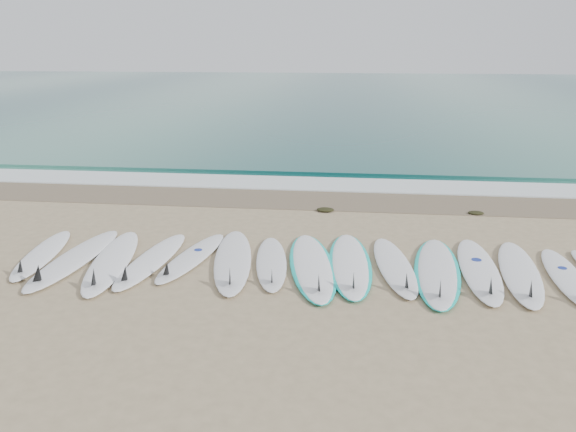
# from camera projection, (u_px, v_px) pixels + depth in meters

# --- Properties ---
(ground) EXTENTS (120.00, 120.00, 0.00)m
(ground) POSITION_uv_depth(u_px,v_px,m) (310.00, 268.00, 8.95)
(ground) COLOR tan
(ocean) EXTENTS (120.00, 55.00, 0.03)m
(ocean) POSITION_uv_depth(u_px,v_px,m) (345.00, 93.00, 39.79)
(ocean) COLOR #25655B
(ocean) RESTS_ON ground
(wet_sand_band) EXTENTS (120.00, 1.80, 0.01)m
(wet_sand_band) POSITION_uv_depth(u_px,v_px,m) (324.00, 200.00, 12.84)
(wet_sand_band) COLOR brown
(wet_sand_band) RESTS_ON ground
(foam_band) EXTENTS (120.00, 1.40, 0.04)m
(foam_band) POSITION_uv_depth(u_px,v_px,m) (327.00, 184.00, 14.16)
(foam_band) COLOR silver
(foam_band) RESTS_ON ground
(wave_crest) EXTENTS (120.00, 1.00, 0.10)m
(wave_crest) POSITION_uv_depth(u_px,v_px,m) (330.00, 170.00, 15.58)
(wave_crest) COLOR #25655B
(wave_crest) RESTS_ON ground
(surfboard_0) EXTENTS (0.87, 2.44, 0.31)m
(surfboard_0) POSITION_uv_depth(u_px,v_px,m) (41.00, 255.00, 9.38)
(surfboard_0) COLOR white
(surfboard_0) RESTS_ON ground
(surfboard_1) EXTENTS (0.72, 2.86, 0.36)m
(surfboard_1) POSITION_uv_depth(u_px,v_px,m) (73.00, 259.00, 9.16)
(surfboard_1) COLOR white
(surfboard_1) RESTS_ON ground
(surfboard_2) EXTENTS (1.08, 2.95, 0.37)m
(surfboard_2) POSITION_uv_depth(u_px,v_px,m) (111.00, 261.00, 9.06)
(surfboard_2) COLOR white
(surfboard_2) RESTS_ON ground
(surfboard_3) EXTENTS (0.73, 2.61, 0.33)m
(surfboard_3) POSITION_uv_depth(u_px,v_px,m) (150.00, 261.00, 9.11)
(surfboard_3) COLOR white
(surfboard_3) RESTS_ON ground
(surfboard_4) EXTENTS (0.90, 2.43, 0.30)m
(surfboard_4) POSITION_uv_depth(u_px,v_px,m) (190.00, 258.00, 9.25)
(surfboard_4) COLOR white
(surfboard_4) RESTS_ON ground
(surfboard_5) EXTENTS (1.08, 2.95, 0.37)m
(surfboard_5) POSITION_uv_depth(u_px,v_px,m) (233.00, 261.00, 9.10)
(surfboard_5) COLOR silver
(surfboard_5) RESTS_ON ground
(surfboard_6) EXTENTS (0.85, 2.42, 0.30)m
(surfboard_6) POSITION_uv_depth(u_px,v_px,m) (271.00, 263.00, 9.02)
(surfboard_6) COLOR silver
(surfboard_6) RESTS_ON ground
(surfboard_7) EXTENTS (1.17, 3.00, 0.37)m
(surfboard_7) POSITION_uv_depth(u_px,v_px,m) (312.00, 266.00, 8.91)
(surfboard_7) COLOR white
(surfboard_7) RESTS_ON ground
(surfboard_8) EXTENTS (0.84, 2.87, 0.36)m
(surfboard_8) POSITION_uv_depth(u_px,v_px,m) (350.00, 264.00, 8.98)
(surfboard_8) COLOR white
(surfboard_8) RESTS_ON ground
(surfboard_9) EXTENTS (0.83, 2.61, 0.33)m
(surfboard_9) POSITION_uv_depth(u_px,v_px,m) (395.00, 266.00, 8.88)
(surfboard_9) COLOR white
(surfboard_9) RESTS_ON ground
(surfboard_10) EXTENTS (1.00, 2.98, 0.37)m
(surfboard_10) POSITION_uv_depth(u_px,v_px,m) (437.00, 271.00, 8.71)
(surfboard_10) COLOR white
(surfboard_10) RESTS_ON ground
(surfboard_11) EXTENTS (0.72, 2.79, 0.35)m
(surfboard_11) POSITION_uv_depth(u_px,v_px,m) (480.00, 270.00, 8.73)
(surfboard_11) COLOR white
(surfboard_11) RESTS_ON ground
(surfboard_12) EXTENTS (0.93, 2.81, 0.35)m
(surfboard_12) POSITION_uv_depth(u_px,v_px,m) (520.00, 273.00, 8.62)
(surfboard_12) COLOR white
(surfboard_12) RESTS_ON ground
(surfboard_13) EXTENTS (0.67, 2.41, 0.30)m
(surfboard_13) POSITION_uv_depth(u_px,v_px,m) (567.00, 277.00, 8.48)
(surfboard_13) COLOR white
(surfboard_13) RESTS_ON ground
(seaweed_near) EXTENTS (0.37, 0.29, 0.07)m
(seaweed_near) POSITION_uv_depth(u_px,v_px,m) (325.00, 210.00, 11.96)
(seaweed_near) COLOR black
(seaweed_near) RESTS_ON ground
(seaweed_far) EXTENTS (0.33, 0.25, 0.06)m
(seaweed_far) POSITION_uv_depth(u_px,v_px,m) (476.00, 213.00, 11.75)
(seaweed_far) COLOR black
(seaweed_far) RESTS_ON ground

